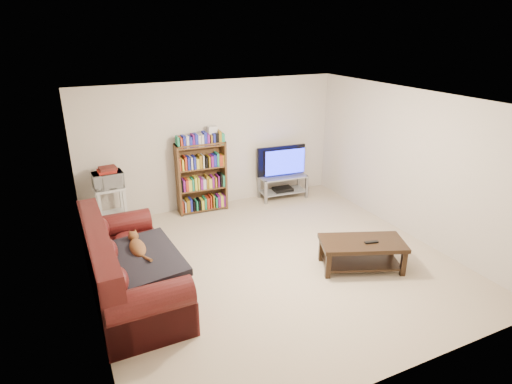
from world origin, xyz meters
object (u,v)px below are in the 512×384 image
sofa (126,273)px  coffee_table (362,249)px  bookshelf (201,176)px  tv_stand (283,183)px

sofa → coffee_table: size_ratio=1.76×
sofa → coffee_table: sofa is taller
sofa → coffee_table: bearing=-13.7°
sofa → coffee_table: (3.19, -0.74, -0.04)m
coffee_table → bookshelf: (-1.40, 2.97, 0.38)m
tv_stand → bookshelf: 1.72m
sofa → bookshelf: size_ratio=1.75×
sofa → bookshelf: bookshelf is taller
tv_stand → coffee_table: bearing=-91.2°
coffee_table → bookshelf: 3.31m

